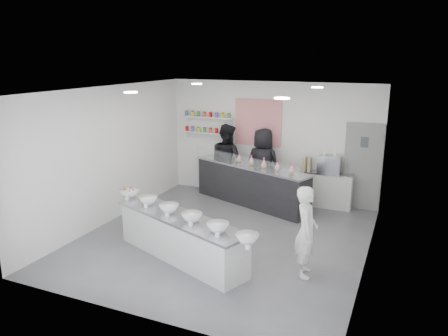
% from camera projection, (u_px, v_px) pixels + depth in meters
% --- Properties ---
extents(floor, '(6.00, 6.00, 0.00)m').
position_uv_depth(floor, '(225.00, 238.00, 8.90)').
color(floor, '#515156').
rests_on(floor, ground).
extents(ceiling, '(6.00, 6.00, 0.00)m').
position_uv_depth(ceiling, '(225.00, 90.00, 8.15)').
color(ceiling, white).
rests_on(ceiling, floor).
extents(back_wall, '(5.50, 0.00, 5.50)m').
position_uv_depth(back_wall, '(271.00, 141.00, 11.19)').
color(back_wall, white).
rests_on(back_wall, floor).
extents(left_wall, '(0.00, 6.00, 6.00)m').
position_uv_depth(left_wall, '(110.00, 155.00, 9.59)').
color(left_wall, white).
rests_on(left_wall, floor).
extents(right_wall, '(0.00, 6.00, 6.00)m').
position_uv_depth(right_wall, '(372.00, 183.00, 7.46)').
color(right_wall, white).
rests_on(right_wall, floor).
extents(back_door, '(0.88, 0.04, 2.10)m').
position_uv_depth(back_door, '(363.00, 167.00, 10.38)').
color(back_door, gray).
rests_on(back_door, floor).
extents(pattern_panel, '(1.25, 0.03, 1.20)m').
position_uv_depth(pattern_panel, '(258.00, 123.00, 11.19)').
color(pattern_panel, red).
rests_on(pattern_panel, back_wall).
extents(jar_shelf_lower, '(1.45, 0.22, 0.04)m').
position_uv_depth(jar_shelf_lower, '(208.00, 133.00, 11.75)').
color(jar_shelf_lower, silver).
rests_on(jar_shelf_lower, back_wall).
extents(jar_shelf_upper, '(1.45, 0.22, 0.04)m').
position_uv_depth(jar_shelf_upper, '(208.00, 117.00, 11.64)').
color(jar_shelf_upper, silver).
rests_on(jar_shelf_upper, back_wall).
extents(preserve_jars, '(1.45, 0.10, 0.56)m').
position_uv_depth(preserve_jars, '(207.00, 123.00, 11.66)').
color(preserve_jars, red).
rests_on(preserve_jars, jar_shelf_lower).
extents(downlight_0, '(0.24, 0.24, 0.02)m').
position_uv_depth(downlight_0, '(131.00, 92.00, 7.81)').
color(downlight_0, white).
rests_on(downlight_0, ceiling).
extents(downlight_1, '(0.24, 0.24, 0.02)m').
position_uv_depth(downlight_1, '(282.00, 98.00, 6.72)').
color(downlight_1, white).
rests_on(downlight_1, ceiling).
extents(downlight_2, '(0.24, 0.24, 0.02)m').
position_uv_depth(downlight_2, '(197.00, 84.00, 10.11)').
color(downlight_2, white).
rests_on(downlight_2, ceiling).
extents(downlight_3, '(0.24, 0.24, 0.02)m').
position_uv_depth(downlight_3, '(317.00, 87.00, 9.03)').
color(downlight_3, white).
rests_on(downlight_3, ceiling).
extents(prep_counter, '(3.01, 1.71, 0.81)m').
position_uv_depth(prep_counter, '(181.00, 237.00, 7.95)').
color(prep_counter, beige).
rests_on(prep_counter, floor).
extents(back_bar, '(3.26, 1.71, 1.01)m').
position_uv_depth(back_bar, '(251.00, 185.00, 10.82)').
color(back_bar, black).
rests_on(back_bar, floor).
extents(sneeze_guard, '(3.01, 1.15, 0.28)m').
position_uv_depth(sneeze_guard, '(243.00, 162.00, 10.46)').
color(sneeze_guard, white).
rests_on(sneeze_guard, back_bar).
extents(espresso_ledge, '(1.16, 0.37, 0.86)m').
position_uv_depth(espresso_ledge, '(328.00, 190.00, 10.66)').
color(espresso_ledge, beige).
rests_on(espresso_ledge, floor).
extents(espresso_machine, '(0.54, 0.37, 0.41)m').
position_uv_depth(espresso_machine, '(329.00, 165.00, 10.50)').
color(espresso_machine, '#93969E').
rests_on(espresso_machine, espresso_ledge).
extents(cup_stacks, '(0.24, 0.24, 0.35)m').
position_uv_depth(cup_stacks, '(307.00, 164.00, 10.72)').
color(cup_stacks, tan).
rests_on(cup_stacks, espresso_ledge).
extents(prep_bowls, '(3.55, 1.77, 0.15)m').
position_uv_depth(prep_bowls, '(180.00, 213.00, 7.82)').
color(prep_bowls, white).
rests_on(prep_bowls, prep_counter).
extents(label_cards, '(3.31, 0.04, 0.07)m').
position_uv_depth(label_cards, '(176.00, 225.00, 7.34)').
color(label_cards, white).
rests_on(label_cards, prep_counter).
extents(cookie_bags, '(2.42, 1.02, 0.25)m').
position_uv_depth(cookie_bags, '(251.00, 160.00, 10.66)').
color(cookie_bags, '#FF82D5').
rests_on(cookie_bags, back_bar).
extents(woman_prep, '(0.50, 0.64, 1.56)m').
position_uv_depth(woman_prep, '(306.00, 232.00, 7.25)').
color(woman_prep, white).
rests_on(woman_prep, floor).
extents(staff_left, '(1.15, 1.05, 1.93)m').
position_uv_depth(staff_left, '(227.00, 160.00, 11.37)').
color(staff_left, black).
rests_on(staff_left, floor).
extents(staff_right, '(0.98, 0.69, 1.88)m').
position_uv_depth(staff_right, '(263.00, 165.00, 11.00)').
color(staff_right, black).
rests_on(staff_right, floor).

